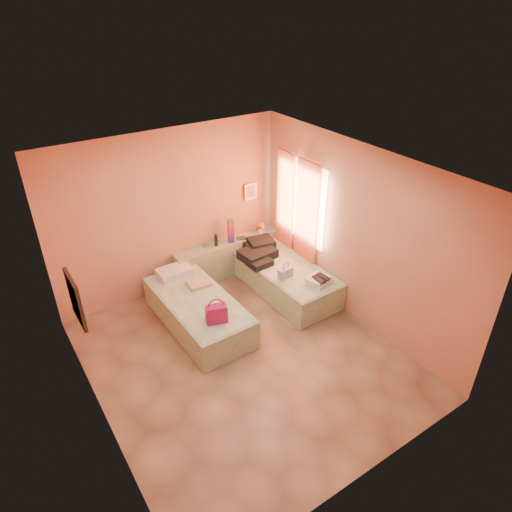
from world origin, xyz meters
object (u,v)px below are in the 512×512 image
Objects in this scene: bed_left at (198,312)px; towel_stack at (320,280)px; green_book at (241,238)px; magenta_handbag at (216,313)px; water_bottle at (216,240)px; headboard_ledge at (228,257)px; blue_handbag at (285,273)px; flower_vase at (260,227)px; bed_right at (285,278)px.

bed_left is 1.99m from towel_stack.
bed_left is 12.70× the size of green_book.
magenta_handbag is (-1.45, -1.65, -0.02)m from green_book.
green_book is at bearing 34.34° from bed_left.
water_bottle is (0.93, 1.04, 0.51)m from bed_left.
towel_stack is at bearing -60.44° from green_book.
water_bottle is (-0.24, -0.01, 0.44)m from headboard_ledge.
headboard_ledge is 2.09m from magenta_handbag.
blue_handbag reaches higher than towel_stack.
water_bottle is at bearing -177.31° from headboard_ledge.
flower_vase is at bearing 64.64° from blue_handbag.
blue_handbag is at bearing -67.21° from water_bottle.
magenta_handbag reaches higher than towel_stack.
water_bottle is at bearing 177.97° from flower_vase.
water_bottle is 1.42× the size of green_book.
green_book is at bearing 103.42° from towel_stack.
bed_left is 1.69m from bed_right.
bed_right is 1.87m from magenta_handbag.
water_bottle reaches higher than headboard_ledge.
flower_vase is at bearing 89.69° from towel_stack.
towel_stack is (0.36, -0.43, -0.03)m from blue_handbag.
magenta_handbag is at bearing -138.56° from flower_vase.
magenta_handbag reaches higher than bed_right.
magenta_handbag is 1.13× the size of blue_handbag.
magenta_handbag is at bearing -115.07° from green_book.
magenta_handbag is at bearing -119.35° from water_bottle.
towel_stack is at bearing -79.01° from bed_right.
towel_stack is at bearing -21.98° from bed_left.
towel_stack is at bearing -90.31° from flower_vase.
flower_vase reaches higher than bed_right.
magenta_handbag reaches higher than bed_left.
blue_handbag is at bearing -71.70° from green_book.
water_bottle is 0.92m from flower_vase.
flower_vase is 1.73m from towel_stack.
flower_vase is 0.68× the size of towel_stack.
magenta_handbag is 1.54m from blue_handbag.
green_book is (0.26, -0.04, 0.34)m from headboard_ledge.
flower_vase reaches higher than green_book.
bed_left is 0.75m from magenta_handbag.
magenta_handbag is (-0.02, -0.64, 0.39)m from bed_left.
towel_stack is at bearing -59.40° from blue_handbag.
bed_right is 8.93× the size of water_bottle.
blue_handbag is (1.50, 0.37, -0.05)m from magenta_handbag.
green_book reaches higher than bed_right.
headboard_ledge is 1.18m from bed_right.
flower_vase is (0.16, 1.01, 0.52)m from bed_right.
blue_handbag is at bearing -11.42° from bed_left.
headboard_ledge reaches higher than bed_right.
headboard_ledge is 8.59× the size of flower_vase.
flower_vase is (1.85, 1.01, 0.52)m from bed_left.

